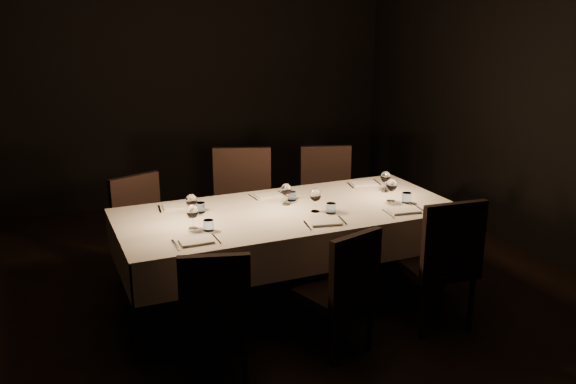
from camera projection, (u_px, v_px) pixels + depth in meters
name	position (u px, v px, depth m)	size (l,w,h in m)	color
room	(288.00, 112.00, 4.34)	(5.01, 6.01, 3.01)	black
dining_table	(288.00, 219.00, 4.57)	(2.52, 1.12, 0.76)	black
chair_near_left	(216.00, 308.00, 3.64)	(0.51, 0.51, 0.86)	black
place_setting_near_left	(197.00, 223.00, 4.05)	(0.31, 0.40, 0.17)	beige
chair_near_center	(344.00, 285.00, 3.94)	(0.51, 0.51, 0.87)	black
place_setting_near_center	(322.00, 206.00, 4.40)	(0.34, 0.40, 0.18)	beige
chair_near_right	(442.00, 258.00, 4.25)	(0.51, 0.51, 0.97)	black
place_setting_near_right	(399.00, 196.00, 4.65)	(0.34, 0.40, 0.18)	beige
chair_far_left	(143.00, 226.00, 4.96)	(0.56, 0.56, 0.91)	black
place_setting_far_left	(189.00, 204.00, 4.46)	(0.32, 0.40, 0.17)	beige
chair_far_center	(243.00, 205.00, 5.28)	(0.65, 0.65, 1.05)	black
place_setting_far_center	(282.00, 193.00, 4.74)	(0.30, 0.39, 0.17)	beige
chair_far_right	(327.00, 195.00, 5.66)	(0.59, 0.59, 0.98)	black
place_setting_far_right	(380.00, 181.00, 5.07)	(0.33, 0.40, 0.17)	beige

